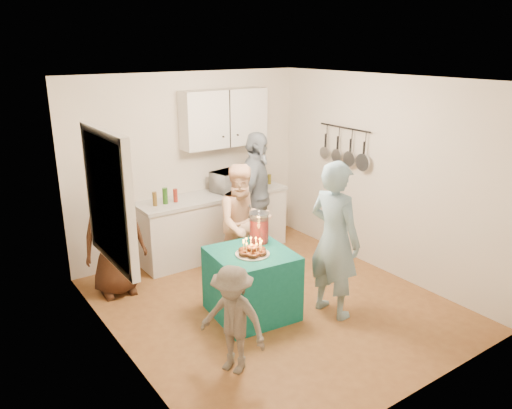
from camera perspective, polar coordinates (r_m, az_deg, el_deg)
floor at (r=6.07m, az=1.93°, el=-11.23°), size 4.00×4.00×0.00m
ceiling at (r=5.31m, az=2.23°, el=14.07°), size 4.00×4.00×0.00m
back_wall at (r=7.19m, az=-7.58°, el=4.45°), size 3.60×3.60×0.00m
left_wall at (r=4.75m, az=-15.58°, el=-3.18°), size 4.00×4.00×0.00m
right_wall at (r=6.75m, az=14.38°, el=3.16°), size 4.00×4.00×0.00m
window_night at (r=4.95m, az=-16.69°, el=0.64°), size 0.04×1.00×1.20m
counter at (r=7.28m, az=-4.81°, el=-2.43°), size 2.20×0.58×0.86m
countertop at (r=7.14m, az=-4.91°, el=0.99°), size 2.24×0.62×0.05m
upper_cabinet at (r=7.19m, az=-3.65°, el=9.84°), size 1.30×0.30×0.80m
pot_rack at (r=7.09m, az=9.87°, el=6.64°), size 0.12×1.00×0.60m
microwave at (r=7.24m, az=-2.85°, el=2.72°), size 0.61×0.47×0.30m
party_table at (r=5.69m, az=-0.51°, el=-9.00°), size 0.93×0.93×0.76m
donut_cake at (r=5.44m, az=-0.41°, el=-4.88°), size 0.38×0.38×0.18m
punch_jar at (r=5.74m, az=0.35°, el=-2.74°), size 0.22×0.22×0.34m
man_birthday at (r=5.57m, az=8.94°, el=-4.01°), size 0.51×0.70×1.79m
woman_back_left at (r=6.25m, az=-15.93°, el=-3.48°), size 0.78×0.55×1.50m
woman_back_center at (r=6.37m, az=-1.45°, el=-2.14°), size 0.87×0.75×1.54m
woman_back_right at (r=6.88m, az=-0.00°, el=0.71°), size 1.11×1.05×1.84m
child_near_left at (r=4.71m, az=-2.67°, el=-13.04°), size 0.65×0.79×1.07m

